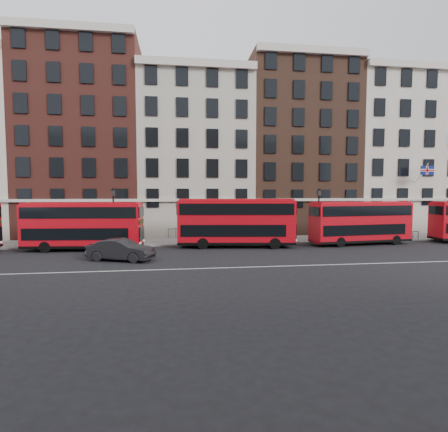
{
  "coord_description": "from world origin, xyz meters",
  "views": [
    {
      "loc": [
        -2.19,
        -24.91,
        5.11
      ],
      "look_at": [
        1.8,
        5.0,
        3.0
      ],
      "focal_mm": 28.0,
      "sensor_mm": 36.0,
      "label": 1
    }
  ],
  "objects": [
    {
      "name": "kerb",
      "position": [
        0.0,
        8.0,
        0.08
      ],
      "size": [
        80.0,
        0.3,
        0.16
      ],
      "primitive_type": "cube",
      "color": "gray",
      "rests_on": "ground"
    },
    {
      "name": "car_front",
      "position": [
        -6.4,
        1.51,
        0.81
      ],
      "size": [
        5.2,
        3.27,
        1.62
      ],
      "primitive_type": "imported",
      "rotation": [
        0.0,
        0.0,
        1.23
      ],
      "color": "#232326",
      "rests_on": "ground"
    },
    {
      "name": "building_terrace",
      "position": [
        -0.31,
        17.88,
        10.24
      ],
      "size": [
        64.0,
        11.95,
        22.0
      ],
      "color": "beige",
      "rests_on": "ground"
    },
    {
      "name": "pavement",
      "position": [
        0.0,
        10.5,
        0.07
      ],
      "size": [
        80.0,
        5.0,
        0.15
      ],
      "primitive_type": "cube",
      "color": "gray",
      "rests_on": "ground"
    },
    {
      "name": "ground",
      "position": [
        0.0,
        0.0,
        0.0
      ],
      "size": [
        120.0,
        120.0,
        0.0
      ],
      "primitive_type": "plane",
      "color": "black",
      "rests_on": "ground"
    },
    {
      "name": "iron_railings",
      "position": [
        0.0,
        12.7,
        0.65
      ],
      "size": [
        6.6,
        0.06,
        1.0
      ],
      "primitive_type": null,
      "color": "black",
      "rests_on": "pavement"
    },
    {
      "name": "lamp_post_left",
      "position": [
        -8.12,
        8.6,
        3.08
      ],
      "size": [
        0.44,
        0.44,
        5.33
      ],
      "color": "black",
      "rests_on": "pavement"
    },
    {
      "name": "road_centre_line",
      "position": [
        0.0,
        -2.0,
        0.01
      ],
      "size": [
        70.0,
        0.12,
        0.01
      ],
      "primitive_type": "cube",
      "color": "white",
      "rests_on": "ground"
    },
    {
      "name": "traffic_light",
      "position": [
        24.93,
        8.1,
        2.45
      ],
      "size": [
        0.25,
        0.45,
        3.27
      ],
      "color": "black",
      "rests_on": "pavement"
    },
    {
      "name": "bus_c",
      "position": [
        3.1,
        6.57,
        2.39
      ],
      "size": [
        10.83,
        3.83,
        4.46
      ],
      "rotation": [
        0.0,
        0.0,
        -0.12
      ],
      "color": "red",
      "rests_on": "ground"
    },
    {
      "name": "bus_d",
      "position": [
        15.27,
        6.56,
        2.23
      ],
      "size": [
        10.09,
        3.45,
        4.16
      ],
      "rotation": [
        0.0,
        0.0,
        0.11
      ],
      "color": "red",
      "rests_on": "ground"
    },
    {
      "name": "bus_b",
      "position": [
        -10.34,
        6.57,
        2.25
      ],
      "size": [
        10.15,
        3.24,
        4.19
      ],
      "rotation": [
        0.0,
        0.0,
        -0.09
      ],
      "color": "red",
      "rests_on": "ground"
    },
    {
      "name": "lamp_post_right",
      "position": [
        11.95,
        8.73,
        3.08
      ],
      "size": [
        0.44,
        0.44,
        5.33
      ],
      "color": "black",
      "rests_on": "pavement"
    }
  ]
}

